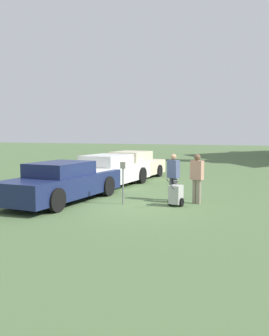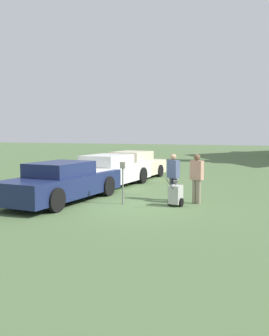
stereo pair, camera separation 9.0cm
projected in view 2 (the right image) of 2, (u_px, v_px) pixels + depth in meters
name	position (u px, v px, depth m)	size (l,w,h in m)	color
ground_plane	(131.00, 205.00, 12.45)	(120.00, 120.00, 0.00)	#4C663D
parked_car_navy	(63.00, 182.00, 13.05)	(2.22, 5.30, 1.39)	#19234C
parked_car_white	(109.00, 171.00, 16.56)	(2.24, 5.35, 1.43)	silver
parked_car_cream	(133.00, 166.00, 19.27)	(2.20, 5.06, 1.43)	beige
parking_meter	(123.00, 175.00, 12.51)	(0.18, 0.09, 1.43)	slate
person_worker	(173.00, 174.00, 13.22)	(0.47, 0.38, 1.65)	#3F3F47
person_supervisor	(197.00, 175.00, 12.62)	(0.47, 0.33, 1.69)	gray
equipment_cart	(176.00, 194.00, 12.24)	(0.51, 1.00, 1.00)	#B2B2AD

